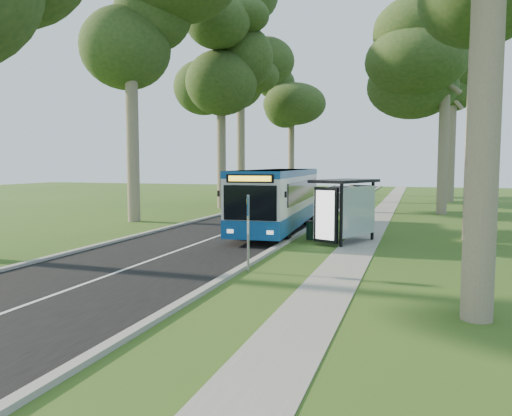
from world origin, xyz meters
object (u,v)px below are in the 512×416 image
at_px(bus, 279,199).
at_px(bus_shelter, 347,199).
at_px(litter_bin, 311,230).
at_px(car_silver, 264,190).
at_px(bus_stop_sign, 248,224).
at_px(car_white, 252,193).

xyz_separation_m(bus, bus_shelter, (3.85, -3.32, 0.31)).
distance_m(bus_shelter, litter_bin, 2.32).
bearing_deg(car_silver, bus, -78.80).
relative_size(bus_stop_sign, bus_shelter, 0.68).
bearing_deg(bus_shelter, bus_stop_sign, -85.27).
bearing_deg(bus, car_silver, 104.79).
relative_size(bus_stop_sign, car_silver, 0.53).
distance_m(bus_stop_sign, litter_bin, 7.31).
relative_size(bus, bus_stop_sign, 4.88).
distance_m(bus_stop_sign, bus_shelter, 6.84).
relative_size(bus, bus_shelter, 3.31).
xyz_separation_m(bus_stop_sign, litter_bin, (0.50, 7.21, -1.08)).
xyz_separation_m(bus_shelter, car_white, (-11.19, 20.98, -1.14)).
bearing_deg(bus_stop_sign, car_silver, 92.21).
relative_size(litter_bin, car_white, 0.19).
relative_size(bus_stop_sign, car_white, 0.54).
distance_m(bus, litter_bin, 3.61).
bearing_deg(car_white, litter_bin, -73.98).
bearing_deg(bus, litter_bin, -53.58).
bearing_deg(bus, car_white, 108.59).
relative_size(bus_shelter, car_silver, 0.78).
xyz_separation_m(bus, bus_stop_sign, (1.72, -9.82, -0.08)).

